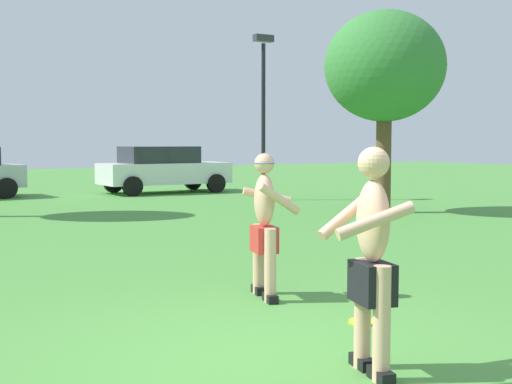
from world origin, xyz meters
TOP-DOWN VIEW (x-y plane):
  - ground_plane at (0.00, 0.00)m, footprint 80.00×80.00m
  - player_with_cap at (1.14, 1.92)m, footprint 0.64×0.70m
  - player_in_black at (0.50, -0.66)m, footprint 0.68×0.64m
  - frisbee at (1.40, 0.51)m, footprint 0.28×0.28m
  - car_white_far_end at (6.36, 17.20)m, footprint 4.32×2.06m
  - lamp_post at (7.78, 12.93)m, footprint 0.60×0.24m
  - tree_near_building at (8.44, 8.34)m, footprint 2.93×2.93m

SIDE VIEW (x-z plane):
  - ground_plane at x=0.00m, z-range 0.00..0.00m
  - frisbee at x=1.40m, z-range 0.00..0.03m
  - car_white_far_end at x=6.36m, z-range 0.03..1.61m
  - player_with_cap at x=1.14m, z-range 0.07..1.70m
  - player_in_black at x=0.50m, z-range 0.05..1.76m
  - lamp_post at x=7.78m, z-range 0.62..5.49m
  - tree_near_building at x=8.44m, z-range 1.08..5.99m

